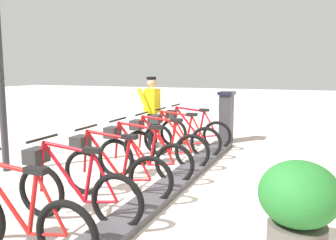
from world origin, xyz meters
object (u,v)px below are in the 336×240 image
object	(u,v)px
bike_docked_6	(14,216)
planter_bush	(298,205)
bike_docked_0	(192,130)
bike_docked_5	(72,188)
bike_docked_4	(111,169)
bike_docked_2	(161,145)
worker_near_rack	(152,109)
bike_docked_3	(140,155)
payment_kiosk	(226,116)
bike_docked_1	(178,137)

from	to	relation	value
bike_docked_6	planter_bush	size ratio (longest dim) A/B	1.77
bike_docked_0	bike_docked_5	bearing A→B (deg)	90.00
bike_docked_4	bike_docked_6	size ratio (longest dim) A/B	1.00
bike_docked_2	worker_near_rack	distance (m)	1.82
bike_docked_3	planter_bush	size ratio (longest dim) A/B	1.77
bike_docked_3	worker_near_rack	bearing A→B (deg)	-69.51
bike_docked_2	bike_docked_4	distance (m)	1.78
worker_near_rack	planter_bush	size ratio (longest dim) A/B	1.71
payment_kiosk	bike_docked_3	bearing A→B (deg)	81.24
planter_bush	bike_docked_4	bearing A→B (deg)	-16.42
bike_docked_0	bike_docked_1	world-z (taller)	same
bike_docked_1	bike_docked_2	bearing A→B (deg)	90.00
payment_kiosk	bike_docked_4	distance (m)	4.64
bike_docked_2	bike_docked_5	size ratio (longest dim) A/B	1.00
worker_near_rack	payment_kiosk	bearing A→B (deg)	-138.31
bike_docked_4	bike_docked_1	bearing A→B (deg)	-90.00
bike_docked_5	bike_docked_6	world-z (taller)	same
bike_docked_1	bike_docked_2	distance (m)	0.89
bike_docked_2	bike_docked_3	distance (m)	0.89
bike_docked_0	bike_docked_6	world-z (taller)	same
bike_docked_1	bike_docked_4	xyz separation A→B (m)	(0.00, 2.66, 0.00)
payment_kiosk	bike_docked_5	bearing A→B (deg)	84.05
bike_docked_1	planter_bush	xyz separation A→B (m)	(-2.51, 3.40, 0.11)
payment_kiosk	planter_bush	size ratio (longest dim) A/B	1.32
bike_docked_6	bike_docked_0	bearing A→B (deg)	-90.00
bike_docked_2	bike_docked_6	xyz separation A→B (m)	(0.00, 3.55, 0.00)
bike_docked_4	planter_bush	distance (m)	2.62
bike_docked_4	bike_docked_5	distance (m)	0.89
bike_docked_1	bike_docked_5	xyz separation A→B (m)	(0.00, 3.55, 0.00)
bike_docked_2	bike_docked_5	world-z (taller)	same
bike_docked_0	bike_docked_6	xyz separation A→B (m)	(0.00, 5.33, 0.00)
payment_kiosk	bike_docked_3	distance (m)	3.76
bike_docked_3	bike_docked_4	bearing A→B (deg)	90.00
bike_docked_1	worker_near_rack	world-z (taller)	worker_near_rack
worker_near_rack	bike_docked_1	bearing A→B (deg)	145.12
payment_kiosk	bike_docked_0	distance (m)	1.22
worker_near_rack	bike_docked_0	bearing A→B (deg)	-163.71
bike_docked_2	planter_bush	size ratio (longest dim) A/B	1.77
payment_kiosk	worker_near_rack	world-z (taller)	worker_near_rack
bike_docked_2	bike_docked_6	bearing A→B (deg)	90.00
bike_docked_6	payment_kiosk	bearing A→B (deg)	-95.13
bike_docked_4	planter_bush	bearing A→B (deg)	163.58
bike_docked_1	bike_docked_5	distance (m)	3.55
bike_docked_0	planter_bush	xyz separation A→B (m)	(-2.51, 4.29, 0.11)
payment_kiosk	bike_docked_4	size ratio (longest dim) A/B	0.74
planter_bush	payment_kiosk	bearing A→B (deg)	-70.02
bike_docked_6	bike_docked_5	bearing A→B (deg)	-90.00
bike_docked_4	worker_near_rack	distance (m)	3.44
worker_near_rack	bike_docked_4	bearing A→B (deg)	105.26
payment_kiosk	bike_docked_6	bearing A→B (deg)	84.87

